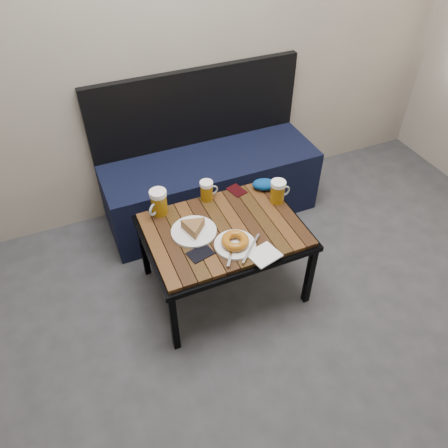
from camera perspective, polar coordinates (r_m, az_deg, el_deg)
name	(u,v)px	position (r m, az deg, el deg)	size (l,w,h in m)	color
bench	(209,179)	(2.95, -1.92, 5.90)	(1.40, 0.50, 0.95)	black
cafe_table	(224,234)	(2.32, 0.00, -1.31)	(0.84, 0.62, 0.47)	black
beer_mug_left	(159,202)	(2.36, -8.53, 2.81)	(0.13, 0.12, 0.15)	#8C5F0B
beer_mug_centre	(207,190)	(2.44, -2.24, 4.41)	(0.11, 0.08, 0.12)	#8C5F0B
beer_mug_right	(278,191)	(2.43, 7.07, 4.25)	(0.12, 0.08, 0.13)	#8C5F0B
plate_pie	(194,229)	(2.25, -3.98, -0.65)	(0.24, 0.24, 0.07)	white
plate_bagel	(235,242)	(2.18, 1.47, -2.43)	(0.25, 0.24, 0.06)	white
napkin_left	(188,228)	(2.29, -4.67, -0.48)	(0.14, 0.16, 0.01)	white
napkin_right	(264,255)	(2.15, 5.25, -4.05)	(0.17, 0.15, 0.01)	white
passport_navy	(200,253)	(2.16, -3.11, -3.85)	(0.09, 0.12, 0.01)	black
passport_burgundy	(237,190)	(2.53, 1.67, 4.40)	(0.08, 0.11, 0.01)	black
knit_pouch	(264,184)	(2.54, 5.29, 5.17)	(0.14, 0.09, 0.06)	#05107F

